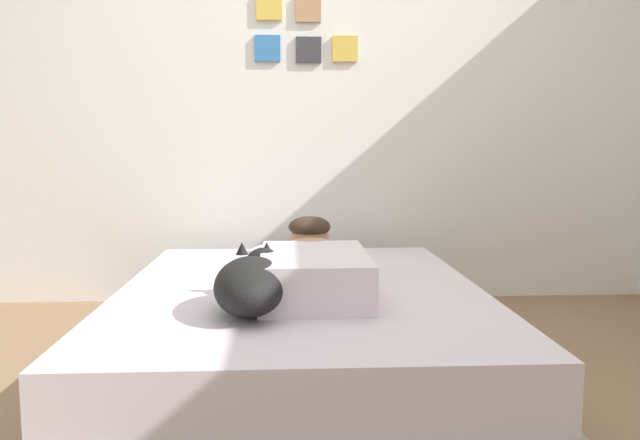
{
  "coord_description": "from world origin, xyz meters",
  "views": [
    {
      "loc": [
        -0.12,
        -2.19,
        0.95
      ],
      "look_at": [
        0.03,
        0.72,
        0.61
      ],
      "focal_mm": 34.5,
      "sensor_mm": 36.0,
      "label": 1
    }
  ],
  "objects_px": {
    "pillow": "(298,252)",
    "dog": "(252,283)",
    "person_lying": "(313,265)",
    "coffee_cup": "(322,259)",
    "bed": "(301,327)",
    "cell_phone": "(242,289)"
  },
  "relations": [
    {
      "from": "pillow",
      "to": "person_lying",
      "type": "bearing_deg",
      "value": -84.95
    },
    {
      "from": "coffee_cup",
      "to": "pillow",
      "type": "bearing_deg",
      "value": 136.28
    },
    {
      "from": "pillow",
      "to": "bed",
      "type": "bearing_deg",
      "value": -89.59
    },
    {
      "from": "cell_phone",
      "to": "dog",
      "type": "bearing_deg",
      "value": -79.29
    },
    {
      "from": "person_lying",
      "to": "dog",
      "type": "distance_m",
      "value": 0.4
    },
    {
      "from": "pillow",
      "to": "dog",
      "type": "bearing_deg",
      "value": -101.03
    },
    {
      "from": "bed",
      "to": "dog",
      "type": "bearing_deg",
      "value": -115.48
    },
    {
      "from": "pillow",
      "to": "dog",
      "type": "distance_m",
      "value": 0.95
    },
    {
      "from": "person_lying",
      "to": "dog",
      "type": "bearing_deg",
      "value": -126.04
    },
    {
      "from": "cell_phone",
      "to": "bed",
      "type": "bearing_deg",
      "value": 14.65
    },
    {
      "from": "dog",
      "to": "coffee_cup",
      "type": "bearing_deg",
      "value": 69.72
    },
    {
      "from": "person_lying",
      "to": "coffee_cup",
      "type": "bearing_deg",
      "value": 82.32
    },
    {
      "from": "cell_phone",
      "to": "pillow",
      "type": "bearing_deg",
      "value": 68.18
    },
    {
      "from": "dog",
      "to": "cell_phone",
      "type": "bearing_deg",
      "value": 100.71
    },
    {
      "from": "pillow",
      "to": "coffee_cup",
      "type": "xyz_separation_m",
      "value": [
        0.12,
        -0.11,
        -0.02
      ]
    },
    {
      "from": "dog",
      "to": "cell_phone",
      "type": "height_order",
      "value": "dog"
    },
    {
      "from": "coffee_cup",
      "to": "bed",
      "type": "bearing_deg",
      "value": -105.22
    },
    {
      "from": "person_lying",
      "to": "coffee_cup",
      "type": "distance_m",
      "value": 0.5
    },
    {
      "from": "dog",
      "to": "person_lying",
      "type": "bearing_deg",
      "value": 53.96
    },
    {
      "from": "person_lying",
      "to": "cell_phone",
      "type": "relative_size",
      "value": 6.57
    },
    {
      "from": "bed",
      "to": "cell_phone",
      "type": "xyz_separation_m",
      "value": [
        -0.25,
        -0.06,
        0.19
      ]
    },
    {
      "from": "bed",
      "to": "person_lying",
      "type": "xyz_separation_m",
      "value": [
        0.05,
        -0.07,
        0.29
      ]
    }
  ]
}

